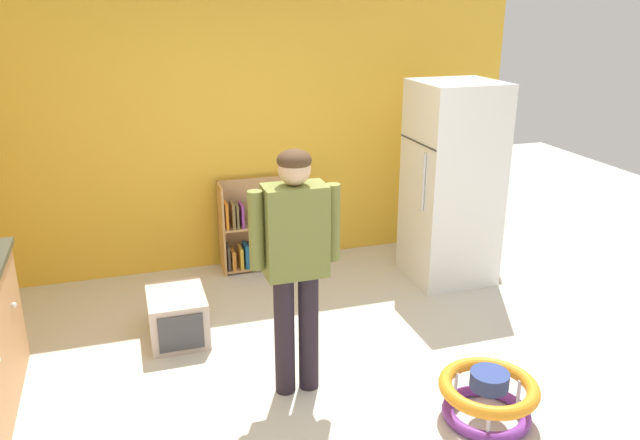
% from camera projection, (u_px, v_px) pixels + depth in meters
% --- Properties ---
extents(ground_plane, '(12.00, 12.00, 0.00)m').
position_uv_depth(ground_plane, '(325.00, 391.00, 4.18)').
color(ground_plane, beige).
rests_on(ground_plane, ground).
extents(back_wall, '(5.20, 0.06, 2.70)m').
position_uv_depth(back_wall, '(247.00, 123.00, 5.82)').
color(back_wall, gold).
rests_on(back_wall, ground).
extents(refrigerator, '(0.73, 0.68, 1.78)m').
position_uv_depth(refrigerator, '(452.00, 183.00, 5.60)').
color(refrigerator, white).
rests_on(refrigerator, ground).
extents(bookshelf, '(0.80, 0.28, 0.85)m').
position_uv_depth(bookshelf, '(256.00, 230.00, 5.99)').
color(bookshelf, tan).
rests_on(bookshelf, ground).
extents(standing_person, '(0.57, 0.22, 1.61)m').
position_uv_depth(standing_person, '(295.00, 253.00, 3.88)').
color(standing_person, '#281F29').
rests_on(standing_person, ground).
extents(baby_walker, '(0.60, 0.60, 0.32)m').
position_uv_depth(baby_walker, '(488.00, 396.00, 3.86)').
color(baby_walker, purple).
rests_on(baby_walker, ground).
extents(pet_carrier, '(0.42, 0.55, 0.36)m').
position_uv_depth(pet_carrier, '(177.00, 316.00, 4.77)').
color(pet_carrier, beige).
rests_on(pet_carrier, ground).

